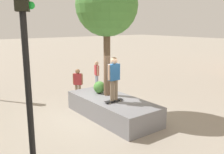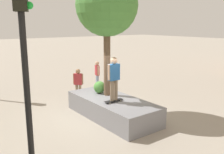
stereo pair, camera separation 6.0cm
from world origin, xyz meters
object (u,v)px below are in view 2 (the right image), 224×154
(skateboarder, at_px, (114,76))
(pedestrian_crossing, at_px, (97,72))
(skateboard, at_px, (114,101))
(traffic_light_median, at_px, (25,51))
(plaza_tree, at_px, (107,6))
(bystander_watching, at_px, (78,82))
(planter_ledge, at_px, (112,108))

(skateboarder, height_order, pedestrian_crossing, skateboarder)
(skateboard, height_order, traffic_light_median, traffic_light_median)
(pedestrian_crossing, bearing_deg, traffic_light_median, 139.12)
(plaza_tree, height_order, skateboarder, plaza_tree)
(skateboard, xyz_separation_m, traffic_light_median, (-2.69, 4.12, 2.42))
(bystander_watching, bearing_deg, pedestrian_crossing, -56.13)
(skateboard, distance_m, bystander_watching, 3.56)
(skateboard, distance_m, pedestrian_crossing, 5.52)
(planter_ledge, bearing_deg, traffic_light_median, 125.52)
(plaza_tree, relative_size, bystander_watching, 3.19)
(plaza_tree, height_order, traffic_light_median, plaza_tree)
(bystander_watching, distance_m, pedestrian_crossing, 2.50)
(skateboarder, distance_m, bystander_watching, 3.68)
(skateboarder, bearing_deg, skateboard, 0.00)
(plaza_tree, height_order, pedestrian_crossing, plaza_tree)
(planter_ledge, xyz_separation_m, bystander_watching, (3.13, -0.18, 0.50))
(traffic_light_median, bearing_deg, bystander_watching, -35.97)
(planter_ledge, bearing_deg, plaza_tree, -15.81)
(traffic_light_median, height_order, pedestrian_crossing, traffic_light_median)
(planter_ledge, relative_size, plaza_tree, 0.85)
(planter_ledge, relative_size, skateboard, 5.29)
(planter_ledge, bearing_deg, skateboarder, 152.27)
(skateboarder, relative_size, bystander_watching, 1.09)
(traffic_light_median, bearing_deg, plaza_tree, -50.89)
(skateboard, bearing_deg, skateboarder, 0.00)
(bystander_watching, bearing_deg, planter_ledge, 176.72)
(planter_ledge, bearing_deg, bystander_watching, -3.28)
(plaza_tree, height_order, skateboard, plaza_tree)
(planter_ledge, xyz_separation_m, skateboard, (-0.41, 0.22, 0.45))
(planter_ledge, height_order, skateboard, skateboard)
(skateboard, bearing_deg, traffic_light_median, 123.10)
(planter_ledge, distance_m, plaza_tree, 4.12)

